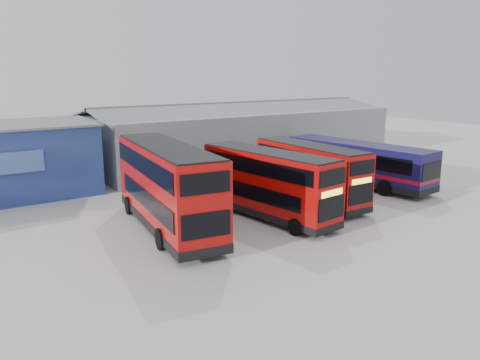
# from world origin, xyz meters

# --- Properties ---
(ground_plane) EXTENTS (120.00, 120.00, 0.00)m
(ground_plane) POSITION_xyz_m (0.00, 0.00, 0.00)
(ground_plane) COLOR #AEAEA9
(ground_plane) RESTS_ON ground
(office_block) EXTENTS (12.30, 8.32, 5.12)m
(office_block) POSITION_xyz_m (-14.00, 17.99, 2.58)
(office_block) COLOR navy
(office_block) RESTS_ON ground
(maintenance_shed) EXTENTS (30.50, 12.00, 5.89)m
(maintenance_shed) POSITION_xyz_m (8.00, 20.00, 2.60)
(maintenance_shed) COLOR gray
(maintenance_shed) RESTS_ON ground
(double_decker_left) EXTENTS (4.33, 11.63, 4.81)m
(double_decker_left) POSITION_xyz_m (-7.64, 4.34, 2.40)
(double_decker_left) COLOR #A60A09
(double_decker_left) RESTS_ON ground
(double_decker_centre) EXTENTS (3.34, 9.93, 4.12)m
(double_decker_centre) POSITION_xyz_m (-1.66, 2.95, 2.05)
(double_decker_centre) COLOR #A60A09
(double_decker_centre) RESTS_ON ground
(double_decker_right) EXTENTS (2.67, 9.51, 3.98)m
(double_decker_right) POSITION_xyz_m (2.78, 4.08, 1.98)
(double_decker_right) COLOR #A60A09
(double_decker_right) RESTS_ON ground
(single_decker_blue) EXTENTS (4.01, 12.47, 3.32)m
(single_decker_blue) POSITION_xyz_m (9.47, 5.81, 1.65)
(single_decker_blue) COLOR #0E0F3F
(single_decker_blue) RESTS_ON ground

